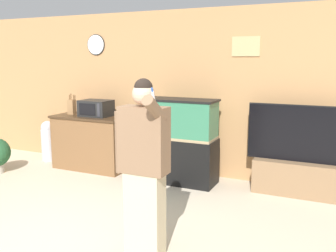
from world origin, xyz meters
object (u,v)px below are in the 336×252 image
counter_island (93,142)px  trash_bin (48,140)px  microwave (96,108)px  aquarium_on_stand (179,141)px  tv_on_stand (297,168)px  person_standing (143,166)px  knife_block (72,107)px

counter_island → trash_bin: bearing=175.7°
counter_island → trash_bin: 1.05m
microwave → aquarium_on_stand: aquarium_on_stand is taller
aquarium_on_stand → tv_on_stand: size_ratio=0.91×
person_standing → trash_bin: 3.96m
tv_on_stand → knife_block: bearing=-178.0°
counter_island → tv_on_stand: (3.30, 0.12, -0.09)m
person_standing → aquarium_on_stand: bearing=104.2°
knife_block → aquarium_on_stand: (2.04, -0.07, -0.40)m
counter_island → microwave: (0.10, -0.00, 0.58)m
microwave → person_standing: size_ratio=0.30×
tv_on_stand → person_standing: size_ratio=0.83×
aquarium_on_stand → trash_bin: size_ratio=1.73×
trash_bin → microwave: bearing=-4.0°
microwave → tv_on_stand: 3.28m
microwave → aquarium_on_stand: size_ratio=0.40×
counter_island → person_standing: (2.17, -2.18, 0.42)m
tv_on_stand → person_standing: 2.62m
aquarium_on_stand → person_standing: size_ratio=0.76×
person_standing → microwave: bearing=133.5°
aquarium_on_stand → microwave: bearing=177.4°
trash_bin → counter_island: bearing=-4.3°
aquarium_on_stand → person_standing: 2.19m
tv_on_stand → trash_bin: 4.35m
knife_block → person_standing: person_standing is taller
counter_island → tv_on_stand: tv_on_stand is taller
microwave → trash_bin: (-1.14, 0.08, -0.66)m
knife_block → person_standing: bearing=-40.3°
knife_block → microwave: bearing=0.3°
tv_on_stand → person_standing: (-1.14, -2.31, 0.51)m
trash_bin → aquarium_on_stand: bearing=-3.2°
counter_island → person_standing: 3.10m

